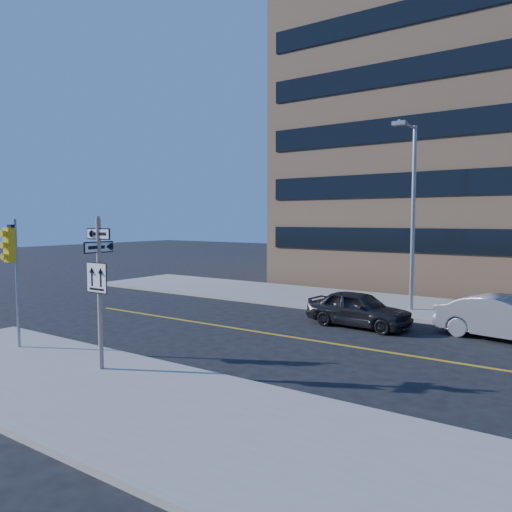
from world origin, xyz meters
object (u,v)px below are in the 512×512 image
Objects in this scene: parked_car_a at (359,309)px; streetlight_a at (412,205)px; traffic_signal at (11,255)px; parked_car_b at (506,319)px; sign_pole at (99,284)px.

streetlight_a is at bearing -6.66° from parked_car_a.
parked_car_b is (12.27, 10.47, -2.28)m from traffic_signal.
parked_car_b is at bearing 40.49° from traffic_signal.
traffic_signal is 16.29m from parked_car_b.
traffic_signal is at bearing 147.36° from parked_car_a.
streetlight_a is at bearing 59.20° from traffic_signal.
streetlight_a is (8.00, 13.42, 1.73)m from traffic_signal.
sign_pole reaches higher than parked_car_b.
sign_pole reaches higher than parked_car_a.
traffic_signal reaches higher than parked_car_a.
parked_car_a is 0.51× the size of streetlight_a.
traffic_signal reaches higher than parked_car_b.
parked_car_a is at bearing 71.02° from sign_pole.
traffic_signal is 12.27m from parked_car_a.
streetlight_a is (0.74, 3.80, 4.06)m from parked_car_a.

